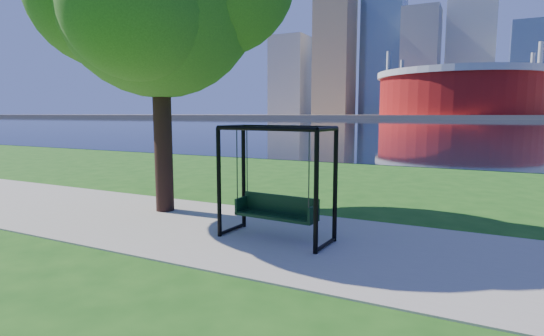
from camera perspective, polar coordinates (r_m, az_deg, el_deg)
The scene contains 7 objects.
ground at distance 8.77m, azimuth -1.26°, elevation -8.13°, with size 900.00×900.00×0.00m, color #1E5114.
path at distance 8.34m, azimuth -2.90°, elevation -8.83°, with size 120.00×4.00×0.03m, color #9E937F.
river at distance 109.55m, azimuth 24.92°, elevation 5.35°, with size 900.00×180.00×0.02m, color black.
far_bank at distance 313.48m, azimuth 26.33°, elevation 6.24°, with size 900.00×228.00×2.00m, color #937F60.
stadium at distance 243.15m, azimuth 23.90°, elevation 9.43°, with size 83.00×83.00×32.00m.
skyline at distance 328.67m, azimuth 25.95°, elevation 12.38°, with size 392.00×66.00×96.50m.
swing at distance 7.78m, azimuth 0.62°, elevation -2.37°, with size 2.12×1.03×2.12m.
Camera 1 is at (4.00, -7.45, 2.32)m, focal length 28.00 mm.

